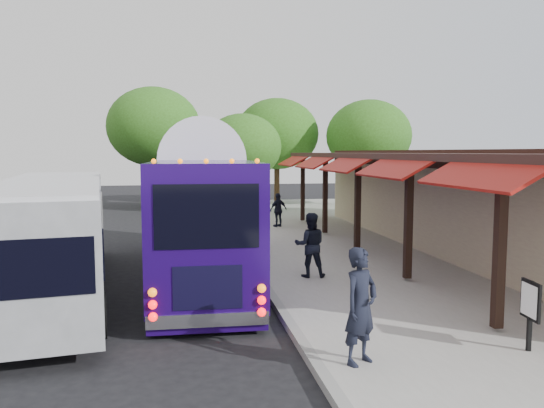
{
  "coord_description": "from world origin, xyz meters",
  "views": [
    {
      "loc": [
        -2.08,
        -12.85,
        3.53
      ],
      "look_at": [
        0.95,
        4.44,
        1.8
      ],
      "focal_mm": 35.0,
      "sensor_mm": 36.0,
      "label": 1
    }
  ],
  "objects": [
    {
      "name": "ground",
      "position": [
        0.0,
        0.0,
        0.0
      ],
      "size": [
        90.0,
        90.0,
        0.0
      ],
      "primitive_type": "plane",
      "color": "black",
      "rests_on": "ground"
    },
    {
      "name": "sidewalk",
      "position": [
        5.0,
        4.0,
        0.07
      ],
      "size": [
        10.0,
        40.0,
        0.15
      ],
      "primitive_type": "cube",
      "color": "#9E9B93",
      "rests_on": "ground"
    },
    {
      "name": "curb",
      "position": [
        0.05,
        4.0,
        0.07
      ],
      "size": [
        0.2,
        40.0,
        0.16
      ],
      "primitive_type": "cube",
      "color": "gray",
      "rests_on": "ground"
    },
    {
      "name": "station_shelter",
      "position": [
        8.38,
        4.0,
        1.85
      ],
      "size": [
        8.15,
        20.0,
        3.6
      ],
      "color": "tan",
      "rests_on": "ground"
    },
    {
      "name": "coach_bus",
      "position": [
        -1.45,
        2.37,
        1.91
      ],
      "size": [
        2.64,
        11.19,
        3.55
      ],
      "rotation": [
        0.0,
        0.0,
        -0.03
      ],
      "color": "#210758",
      "rests_on": "ground"
    },
    {
      "name": "city_bus",
      "position": [
        -5.18,
        0.85,
        1.57
      ],
      "size": [
        3.75,
        10.81,
        2.85
      ],
      "rotation": [
        0.0,
        0.0,
        0.14
      ],
      "color": "gray",
      "rests_on": "ground"
    },
    {
      "name": "ped_a",
      "position": [
        0.73,
        -5.0,
        1.09
      ],
      "size": [
        0.82,
        0.75,
        1.88
      ],
      "primitive_type": "imported",
      "rotation": [
        0.0,
        0.0,
        0.57
      ],
      "color": "black",
      "rests_on": "sidewalk"
    },
    {
      "name": "ped_b",
      "position": [
        1.38,
        0.9,
        1.03
      ],
      "size": [
        0.95,
        0.79,
        1.75
      ],
      "primitive_type": "imported",
      "rotation": [
        0.0,
        0.0,
        2.98
      ],
      "color": "black",
      "rests_on": "sidewalk"
    },
    {
      "name": "ped_c",
      "position": [
        2.31,
        10.54,
        0.92
      ],
      "size": [
        0.97,
        0.72,
        1.53
      ],
      "primitive_type": "imported",
      "rotation": [
        0.0,
        0.0,
        3.59
      ],
      "color": "black",
      "rests_on": "sidewalk"
    },
    {
      "name": "ped_d",
      "position": [
        1.26,
        12.33,
        1.02
      ],
      "size": [
        1.14,
        0.67,
        1.74
      ],
      "primitive_type": "imported",
      "rotation": [
        0.0,
        0.0,
        3.17
      ],
      "color": "black",
      "rests_on": "sidewalk"
    },
    {
      "name": "sign_board",
      "position": [
        3.73,
        -5.0,
        0.97
      ],
      "size": [
        0.11,
        0.55,
        1.21
      ],
      "rotation": [
        0.0,
        0.0,
        -0.09
      ],
      "color": "black",
      "rests_on": "sidewalk"
    },
    {
      "name": "tree_left",
      "position": [
        1.52,
        17.51,
        3.81
      ],
      "size": [
        4.47,
        4.47,
        5.73
      ],
      "color": "#382314",
      "rests_on": "ground"
    },
    {
      "name": "tree_mid",
      "position": [
        4.34,
        21.92,
        4.71
      ],
      "size": [
        5.52,
        5.52,
        7.07
      ],
      "color": "#382314",
      "rests_on": "ground"
    },
    {
      "name": "tree_right",
      "position": [
        9.61,
        18.88,
        4.52
      ],
      "size": [
        5.29,
        5.29,
        6.77
      ],
      "color": "#382314",
      "rests_on": "ground"
    },
    {
      "name": "tree_far",
      "position": [
        -3.66,
        22.57,
        5.15
      ],
      "size": [
        6.03,
        6.03,
        7.72
      ],
      "color": "#382314",
      "rests_on": "ground"
    }
  ]
}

